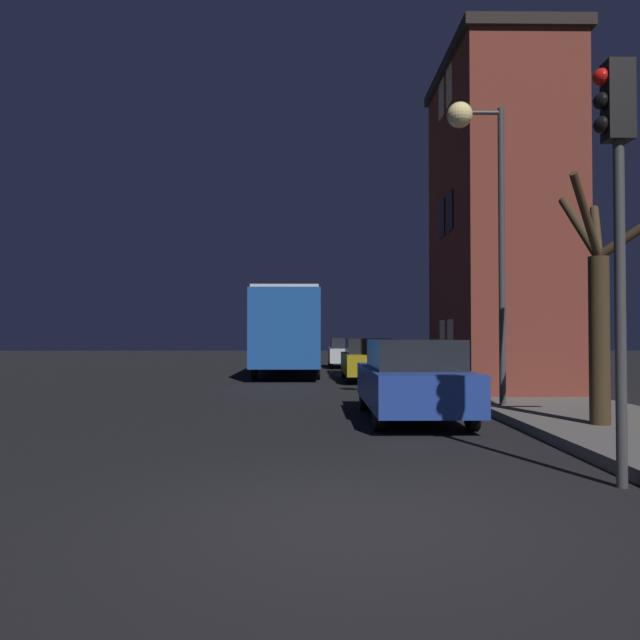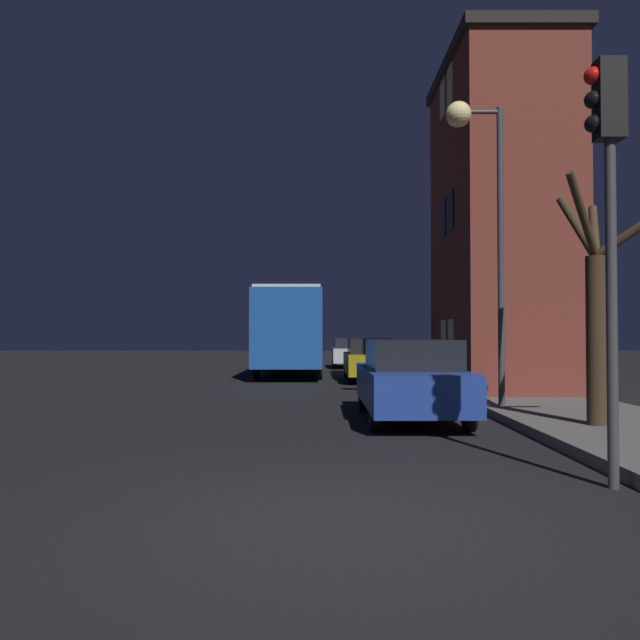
# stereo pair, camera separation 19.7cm
# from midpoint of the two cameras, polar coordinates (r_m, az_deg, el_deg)

# --- Properties ---
(ground_plane) EXTENTS (120.00, 120.00, 0.00)m
(ground_plane) POSITION_cam_midpoint_polar(r_m,az_deg,el_deg) (5.97, 1.42, -17.82)
(ground_plane) COLOR black
(brick_building) EXTENTS (3.25, 5.65, 9.43)m
(brick_building) POSITION_cam_midpoint_polar(r_m,az_deg,el_deg) (18.85, 15.72, 8.52)
(brick_building) COLOR brown
(brick_building) RESTS_ON sidewalk
(streetlamp) EXTENTS (1.25, 0.55, 6.59)m
(streetlamp) POSITION_cam_midpoint_polar(r_m,az_deg,el_deg) (14.30, 13.83, 12.89)
(streetlamp) COLOR #38383A
(streetlamp) RESTS_ON sidewalk
(traffic_light) EXTENTS (0.43, 0.24, 4.76)m
(traffic_light) POSITION_cam_midpoint_polar(r_m,az_deg,el_deg) (7.83, 24.79, 11.35)
(traffic_light) COLOR #38383A
(traffic_light) RESTS_ON ground
(bare_tree) EXTENTS (1.99, 2.18, 4.12)m
(bare_tree) POSITION_cam_midpoint_polar(r_m,az_deg,el_deg) (11.61, 23.77, 1.34)
(bare_tree) COLOR #382819
(bare_tree) RESTS_ON sidewalk
(bus) EXTENTS (2.58, 10.36, 3.49)m
(bus) POSITION_cam_midpoint_polar(r_m,az_deg,el_deg) (26.88, -3.02, -0.52)
(bus) COLOR #194793
(bus) RESTS_ON ground
(car_near_lane) EXTENTS (1.84, 4.77, 1.60)m
(car_near_lane) POSITION_cam_midpoint_polar(r_m,az_deg,el_deg) (12.65, 7.96, -5.31)
(car_near_lane) COLOR navy
(car_near_lane) RESTS_ON ground
(car_mid_lane) EXTENTS (1.71, 4.61, 1.56)m
(car_mid_lane) POSITION_cam_midpoint_polar(r_m,az_deg,el_deg) (22.92, 4.08, -3.59)
(car_mid_lane) COLOR olive
(car_mid_lane) RESTS_ON ground
(car_far_lane) EXTENTS (1.81, 3.92, 1.52)m
(car_far_lane) POSITION_cam_midpoint_polar(r_m,az_deg,el_deg) (32.11, 2.26, -2.97)
(car_far_lane) COLOR #B7BABF
(car_far_lane) RESTS_ON ground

